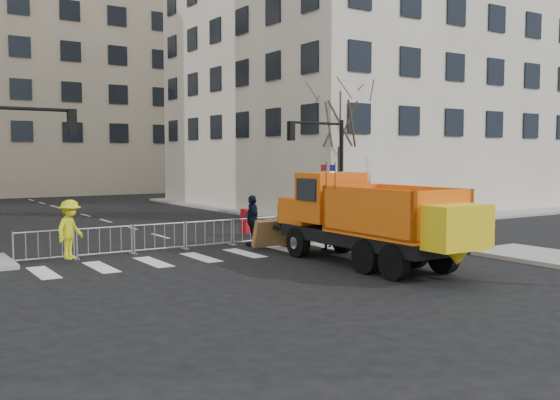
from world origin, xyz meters
TOP-DOWN VIEW (x-y plane):
  - ground at (0.00, 0.00)m, footprint 120.00×120.00m
  - sidewalk_back at (0.00, 8.50)m, footprint 64.00×5.00m
  - building_far at (0.00, 52.00)m, footprint 30.00×18.00m
  - traffic_light_right at (8.50, 9.50)m, footprint 0.18×0.18m
  - crowd_barriers at (-0.75, 7.60)m, footprint 12.60×0.60m
  - street_tree at (9.20, 10.50)m, footprint 3.00×3.00m
  - plow_truck at (2.86, 0.93)m, footprint 3.10×9.50m
  - cop_a at (4.43, 4.98)m, footprint 0.65×0.49m
  - cop_b at (3.88, 4.56)m, footprint 1.16×1.10m
  - cop_c at (1.93, 7.00)m, footprint 0.80×1.30m
  - worker at (-5.33, 6.80)m, footprint 1.46×1.43m
  - newspaper_box at (3.27, 9.76)m, footprint 0.50×0.46m

SIDE VIEW (x-z plane):
  - ground at x=0.00m, z-range 0.00..0.00m
  - sidewalk_back at x=0.00m, z-range 0.00..0.15m
  - crowd_barriers at x=-0.75m, z-range 0.00..1.10m
  - newspaper_box at x=3.27m, z-range 0.15..1.25m
  - cop_a at x=4.43m, z-range 0.00..1.61m
  - cop_b at x=3.88m, z-range 0.00..1.88m
  - cop_c at x=1.93m, z-range 0.00..2.06m
  - worker at x=-5.33m, z-range 0.15..2.16m
  - plow_truck at x=2.86m, z-range -0.20..3.47m
  - traffic_light_right at x=8.50m, z-range 0.00..5.40m
  - street_tree at x=9.20m, z-range 0.00..7.50m
  - building_far at x=0.00m, z-range 0.00..24.00m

